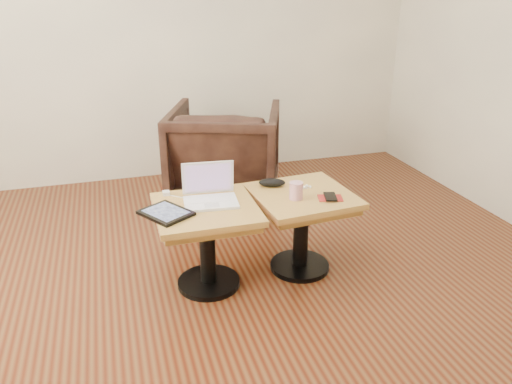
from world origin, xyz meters
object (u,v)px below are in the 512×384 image
object	(u,v)px
laptop	(210,194)
armchair	(225,154)
striped_cup	(296,191)
side_table_left	(207,227)
side_table_right	(302,213)

from	to	relation	value
laptop	armchair	size ratio (longest dim) A/B	0.37
striped_cup	side_table_left	bearing A→B (deg)	174.95
side_table_right	laptop	xyz separation A→B (m)	(-0.54, 0.04, 0.17)
side_table_left	striped_cup	size ratio (longest dim) A/B	5.64
side_table_left	armchair	bearing A→B (deg)	72.14
laptop	striped_cup	world-z (taller)	laptop
side_table_left	side_table_right	xyz separation A→B (m)	(0.58, 0.02, 0.00)
laptop	armchair	xyz separation A→B (m)	(0.36, 1.13, -0.16)
laptop	armchair	distance (m)	1.20
striped_cup	armchair	bearing A→B (deg)	95.22
side_table_left	armchair	xyz separation A→B (m)	(0.40, 1.20, 0.01)
side_table_right	laptop	size ratio (longest dim) A/B	1.91
laptop	side_table_right	bearing A→B (deg)	0.79
striped_cup	laptop	bearing A→B (deg)	167.06
side_table_left	armchair	world-z (taller)	armchair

